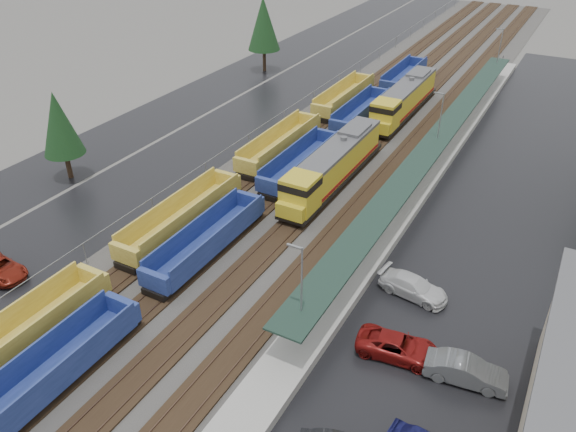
{
  "coord_description": "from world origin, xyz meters",
  "views": [
    {
      "loc": [
        21.52,
        -3.63,
        26.48
      ],
      "look_at": [
        2.44,
        31.18,
        2.0
      ],
      "focal_mm": 35.0,
      "sensor_mm": 36.0,
      "label": 1
    }
  ],
  "objects_px": {
    "locomotive_trail": "(403,100)",
    "well_string_yellow": "(182,217)",
    "parked_car_east_b": "(398,347)",
    "well_string_blue": "(260,197)",
    "parked_car_east_e": "(466,371)",
    "locomotive_lead": "(332,166)",
    "parked_car_east_c": "(413,287)"
  },
  "relations": [
    {
      "from": "well_string_blue",
      "to": "parked_car_east_e",
      "type": "bearing_deg",
      "value": -28.15
    },
    {
      "from": "well_string_blue",
      "to": "locomotive_trail",
      "type": "bearing_deg",
      "value": 81.83
    },
    {
      "from": "well_string_yellow",
      "to": "locomotive_lead",
      "type": "bearing_deg",
      "value": 58.45
    },
    {
      "from": "well_string_yellow",
      "to": "parked_car_east_e",
      "type": "distance_m",
      "value": 26.04
    },
    {
      "from": "locomotive_trail",
      "to": "parked_car_east_c",
      "type": "bearing_deg",
      "value": -69.8
    },
    {
      "from": "locomotive_trail",
      "to": "parked_car_east_b",
      "type": "relative_size",
      "value": 3.54
    },
    {
      "from": "well_string_blue",
      "to": "parked_car_east_b",
      "type": "relative_size",
      "value": 17.79
    },
    {
      "from": "locomotive_trail",
      "to": "well_string_blue",
      "type": "relative_size",
      "value": 0.2
    },
    {
      "from": "well_string_blue",
      "to": "parked_car_east_c",
      "type": "bearing_deg",
      "value": -17.75
    },
    {
      "from": "well_string_yellow",
      "to": "parked_car_east_e",
      "type": "height_order",
      "value": "well_string_yellow"
    },
    {
      "from": "parked_car_east_e",
      "to": "well_string_blue",
      "type": "bearing_deg",
      "value": 54.64
    },
    {
      "from": "parked_car_east_c",
      "to": "parked_car_east_b",
      "type": "bearing_deg",
      "value": -162.29
    },
    {
      "from": "locomotive_lead",
      "to": "well_string_yellow",
      "type": "bearing_deg",
      "value": -121.55
    },
    {
      "from": "locomotive_trail",
      "to": "well_string_yellow",
      "type": "distance_m",
      "value": 34.97
    },
    {
      "from": "locomotive_lead",
      "to": "well_string_blue",
      "type": "xyz_separation_m",
      "value": [
        -4.0,
        -6.87,
        -1.09
      ]
    },
    {
      "from": "locomotive_lead",
      "to": "well_string_yellow",
      "type": "relative_size",
      "value": 0.23
    },
    {
      "from": "locomotive_trail",
      "to": "parked_car_east_e",
      "type": "relative_size",
      "value": 3.78
    },
    {
      "from": "locomotive_lead",
      "to": "parked_car_east_e",
      "type": "height_order",
      "value": "locomotive_lead"
    },
    {
      "from": "locomotive_lead",
      "to": "well_string_yellow",
      "type": "distance_m",
      "value": 15.32
    },
    {
      "from": "well_string_blue",
      "to": "parked_car_east_b",
      "type": "distance_m",
      "value": 20.65
    },
    {
      "from": "well_string_blue",
      "to": "locomotive_lead",
      "type": "bearing_deg",
      "value": 59.8
    },
    {
      "from": "locomotive_trail",
      "to": "parked_car_east_b",
      "type": "xyz_separation_m",
      "value": [
        13.18,
        -39.33,
        -1.54
      ]
    },
    {
      "from": "locomotive_lead",
      "to": "locomotive_trail",
      "type": "xyz_separation_m",
      "value": [
        0.0,
        21.0,
        0.0
      ]
    },
    {
      "from": "parked_car_east_e",
      "to": "well_string_yellow",
      "type": "bearing_deg",
      "value": 70.96
    },
    {
      "from": "locomotive_trail",
      "to": "parked_car_east_c",
      "type": "height_order",
      "value": "locomotive_trail"
    },
    {
      "from": "parked_car_east_b",
      "to": "well_string_blue",
      "type": "bearing_deg",
      "value": 49.73
    },
    {
      "from": "parked_car_east_b",
      "to": "locomotive_trail",
      "type": "bearing_deg",
      "value": 11.95
    },
    {
      "from": "locomotive_trail",
      "to": "parked_car_east_c",
      "type": "relative_size",
      "value": 3.65
    },
    {
      "from": "locomotive_trail",
      "to": "parked_car_east_e",
      "type": "bearing_deg",
      "value": -66.06
    },
    {
      "from": "parked_car_east_b",
      "to": "parked_car_east_c",
      "type": "distance_m",
      "value": 6.36
    },
    {
      "from": "parked_car_east_b",
      "to": "parked_car_east_e",
      "type": "xyz_separation_m",
      "value": [
        4.3,
        -0.04,
        0.08
      ]
    },
    {
      "from": "well_string_yellow",
      "to": "parked_car_east_c",
      "type": "bearing_deg",
      "value": 2.79
    }
  ]
}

